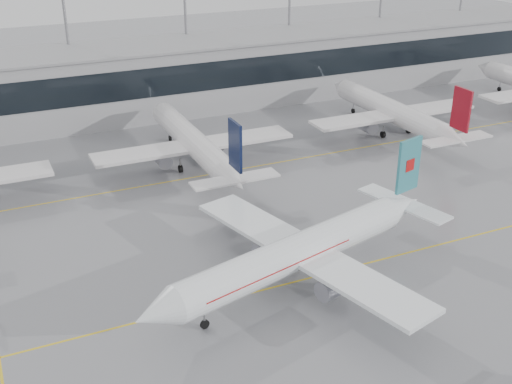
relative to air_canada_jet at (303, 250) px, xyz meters
name	(u,v)px	position (x,y,z in m)	size (l,w,h in m)	color
ground	(304,279)	(0.37, 0.34, -3.83)	(320.00, 320.00, 0.00)	gray
taxi_line_main	(304,279)	(0.37, 0.34, -3.83)	(120.00, 0.25, 0.01)	yellow
taxi_line_north	(204,175)	(0.37, 30.34, -3.83)	(120.00, 0.25, 0.01)	yellow
terminal	(141,81)	(0.37, 62.34, 2.17)	(180.00, 15.00, 12.00)	#9B9A9E
terminal_glass	(152,83)	(0.37, 54.79, 3.67)	(180.00, 0.20, 5.00)	black
terminal_roof	(138,46)	(0.37, 62.34, 8.37)	(182.00, 16.00, 0.40)	gray
light_masts	(129,34)	(0.37, 68.34, 9.51)	(156.40, 1.00, 22.60)	gray
air_canada_jet	(303,250)	(0.00, 0.00, 0.00)	(37.40, 30.72, 12.04)	white
parked_jet_c	(194,143)	(0.37, 34.03, -0.12)	(29.64, 36.96, 11.72)	white
parked_jet_d	(393,112)	(35.37, 34.03, -0.12)	(29.64, 36.96, 11.72)	white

